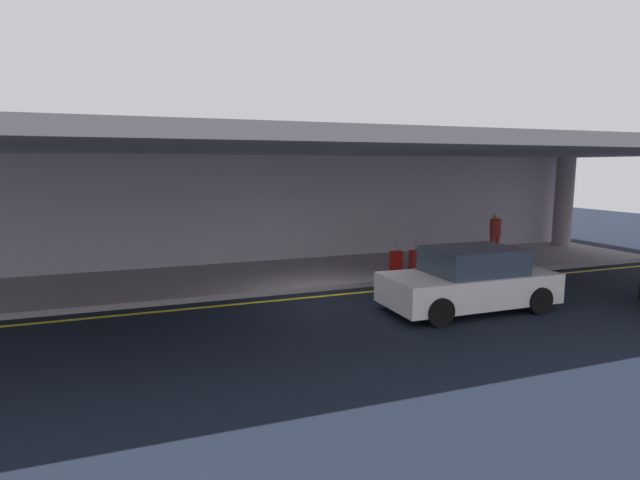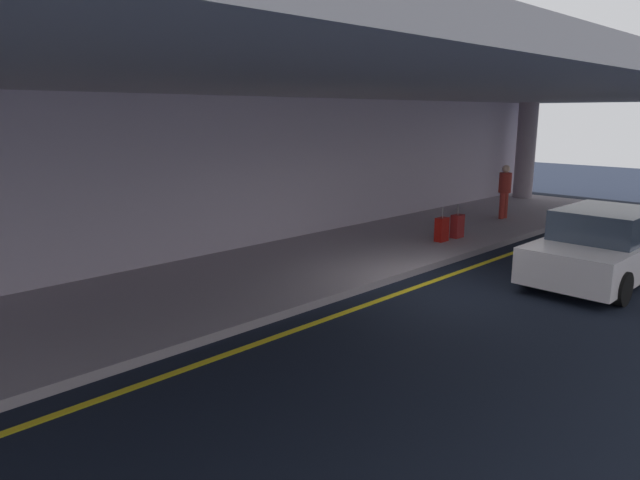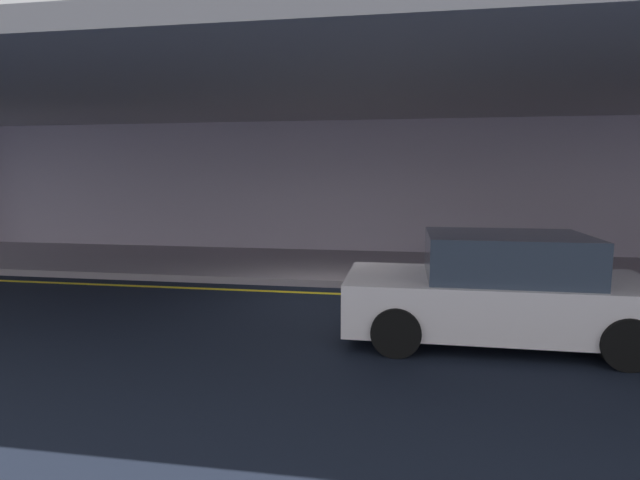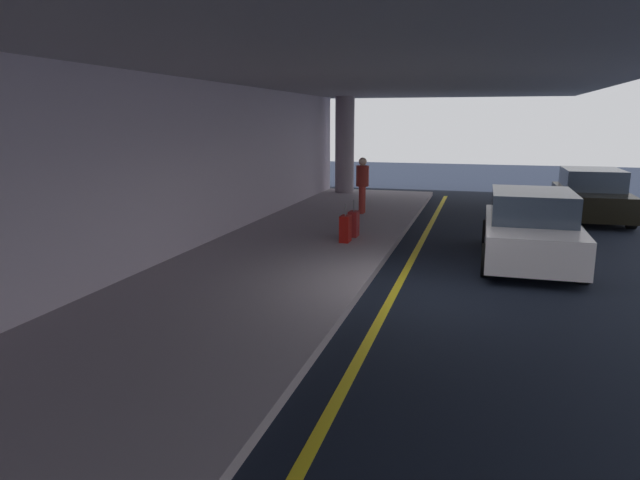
# 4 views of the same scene
# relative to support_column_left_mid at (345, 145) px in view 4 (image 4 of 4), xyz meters

# --- Properties ---
(ground_plane) EXTENTS (60.00, 60.00, 0.00)m
(ground_plane) POSITION_rel_support_column_left_mid_xyz_m (-12.00, -4.35, -1.97)
(ground_plane) COLOR black
(sidewalk) EXTENTS (26.00, 4.20, 0.15)m
(sidewalk) POSITION_rel_support_column_left_mid_xyz_m (-12.00, -1.25, -1.90)
(sidewalk) COLOR gray
(sidewalk) RESTS_ON ground
(lane_stripe_yellow) EXTENTS (26.00, 0.14, 0.01)m
(lane_stripe_yellow) POSITION_rel_support_column_left_mid_xyz_m (-12.00, -3.86, -1.97)
(lane_stripe_yellow) COLOR yellow
(lane_stripe_yellow) RESTS_ON ground
(support_column_left_mid) EXTENTS (0.73, 0.73, 3.65)m
(support_column_left_mid) POSITION_rel_support_column_left_mid_xyz_m (0.00, 0.00, 0.00)
(support_column_left_mid) COLOR gray
(support_column_left_mid) RESTS_ON sidewalk
(ceiling_overhang) EXTENTS (28.00, 13.20, 0.30)m
(ceiling_overhang) POSITION_rel_support_column_left_mid_xyz_m (-12.00, -1.75, 1.97)
(ceiling_overhang) COLOR #9D9A9D
(ceiling_overhang) RESTS_ON support_column_far_left
(terminal_back_wall) EXTENTS (26.00, 0.30, 3.80)m
(terminal_back_wall) POSITION_rel_support_column_left_mid_xyz_m (-12.00, 1.00, -0.07)
(terminal_back_wall) COLOR #BCADC1
(terminal_back_wall) RESTS_ON ground
(car_white) EXTENTS (4.10, 1.92, 1.50)m
(car_white) POSITION_rel_support_column_left_mid_xyz_m (-9.26, -6.24, -1.26)
(car_white) COLOR silver
(car_white) RESTS_ON ground
(car_black) EXTENTS (4.10, 1.92, 1.50)m
(car_black) POSITION_rel_support_column_left_mid_xyz_m (-3.12, -8.36, -1.26)
(car_black) COLOR black
(car_black) RESTS_ON ground
(traveler_with_luggage) EXTENTS (0.38, 0.38, 1.68)m
(traveler_with_luggage) POSITION_rel_support_column_left_mid_xyz_m (-4.83, -1.73, -0.86)
(traveler_with_luggage) COLOR #A52922
(traveler_with_luggage) RESTS_ON sidewalk
(suitcase_upright_primary) EXTENTS (0.36, 0.22, 0.90)m
(suitcase_upright_primary) POSITION_rel_support_column_left_mid_xyz_m (-8.34, -2.26, -1.51)
(suitcase_upright_primary) COLOR maroon
(suitcase_upright_primary) RESTS_ON sidewalk
(suitcase_upright_secondary) EXTENTS (0.36, 0.22, 0.90)m
(suitcase_upright_secondary) POSITION_rel_support_column_left_mid_xyz_m (-9.01, -2.22, -1.51)
(suitcase_upright_secondary) COLOR #9A100B
(suitcase_upright_secondary) RESTS_ON sidewalk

